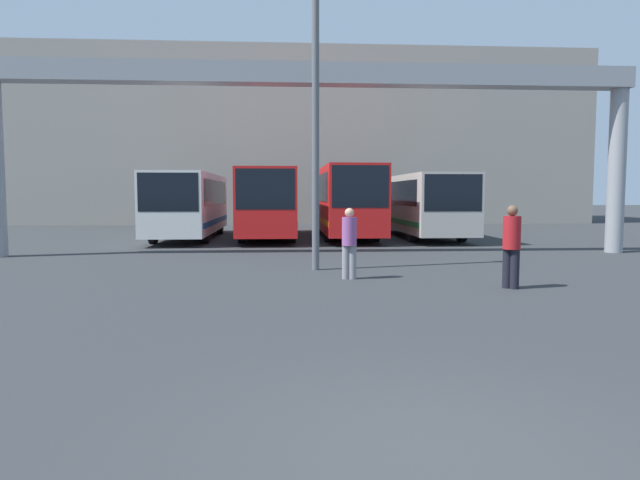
# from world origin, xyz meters

# --- Properties ---
(ground_plane) EXTENTS (200.00, 200.00, 0.00)m
(ground_plane) POSITION_xyz_m (0.00, 0.00, 0.00)
(ground_plane) COLOR #2D3033
(building_backdrop) EXTENTS (41.48, 12.00, 12.16)m
(building_backdrop) POSITION_xyz_m (0.00, 40.63, 6.08)
(building_backdrop) COLOR gray
(building_backdrop) RESTS_ON ground
(overhead_gantry) EXTENTS (21.89, 0.80, 6.46)m
(overhead_gantry) POSITION_xyz_m (0.00, 15.24, 5.29)
(overhead_gantry) COLOR gray
(overhead_gantry) RESTS_ON ground
(bus_slot_0) EXTENTS (2.52, 10.13, 3.00)m
(bus_slot_0) POSITION_xyz_m (-5.52, 22.77, 1.73)
(bus_slot_0) COLOR silver
(bus_slot_0) RESTS_ON ground
(bus_slot_1) EXTENTS (2.51, 10.02, 3.16)m
(bus_slot_1) POSITION_xyz_m (-1.84, 22.71, 1.82)
(bus_slot_1) COLOR red
(bus_slot_1) RESTS_ON ground
(bus_slot_2) EXTENTS (2.45, 12.25, 3.30)m
(bus_slot_2) POSITION_xyz_m (1.84, 23.83, 1.90)
(bus_slot_2) COLOR red
(bus_slot_2) RESTS_ON ground
(bus_slot_3) EXTENTS (2.55, 10.44, 2.96)m
(bus_slot_3) POSITION_xyz_m (5.52, 22.93, 1.71)
(bus_slot_3) COLOR beige
(bus_slot_3) RESTS_ON ground
(pedestrian_far_center) EXTENTS (0.36, 0.36, 1.74)m
(pedestrian_far_center) POSITION_xyz_m (0.43, 9.50, 0.92)
(pedestrian_far_center) COLOR gray
(pedestrian_far_center) RESTS_ON ground
(pedestrian_near_center) EXTENTS (0.38, 0.38, 1.84)m
(pedestrian_near_center) POSITION_xyz_m (3.83, 7.86, 0.98)
(pedestrian_near_center) COLOR black
(pedestrian_near_center) RESTS_ON ground
(lamp_post) EXTENTS (0.36, 0.36, 7.58)m
(lamp_post) POSITION_xyz_m (-0.29, 11.24, 4.15)
(lamp_post) COLOR #595B60
(lamp_post) RESTS_ON ground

